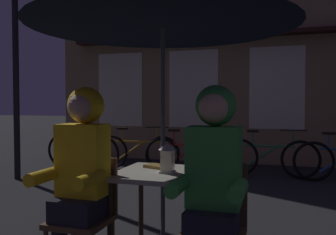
{
  "coord_description": "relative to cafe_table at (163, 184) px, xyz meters",
  "views": [
    {
      "loc": [
        0.89,
        -2.71,
        1.28
      ],
      "look_at": [
        0.0,
        0.14,
        1.16
      ],
      "focal_mm": 38.81,
      "sensor_mm": 36.0,
      "label": 1
    }
  ],
  "objects": [
    {
      "name": "book",
      "position": [
        -0.1,
        0.15,
        0.11
      ],
      "size": [
        0.23,
        0.2,
        0.02
      ],
      "primitive_type": "cube",
      "rotation": [
        0.0,
        0.0,
        -0.32
      ],
      "color": "olive",
      "rests_on": "cafe_table"
    },
    {
      "name": "bicycle_second",
      "position": [
        -1.76,
        3.76,
        -0.29
      ],
      "size": [
        1.67,
        0.27,
        0.84
      ],
      "color": "black",
      "rests_on": "ground_plane"
    },
    {
      "name": "lantern",
      "position": [
        0.05,
        -0.04,
        0.22
      ],
      "size": [
        0.11,
        0.11,
        0.23
      ],
      "color": "white",
      "rests_on": "cafe_table"
    },
    {
      "name": "person_left_hooded",
      "position": [
        -0.48,
        -0.43,
        0.21
      ],
      "size": [
        0.45,
        0.56,
        1.4
      ],
      "color": "black",
      "rests_on": "ground_plane"
    },
    {
      "name": "shopfront_building",
      "position": [
        0.8,
        5.4,
        2.45
      ],
      "size": [
        10.0,
        0.93,
        6.2
      ],
      "color": "#937A56",
      "rests_on": "ground_plane"
    },
    {
      "name": "chair_left",
      "position": [
        -0.48,
        -0.37,
        -0.15
      ],
      "size": [
        0.4,
        0.4,
        0.87
      ],
      "color": "#513823",
      "rests_on": "ground_plane"
    },
    {
      "name": "patio_umbrella",
      "position": [
        0.0,
        0.0,
        1.42
      ],
      "size": [
        2.1,
        2.1,
        2.31
      ],
      "color": "#4C4C51",
      "rests_on": "ground_plane"
    },
    {
      "name": "cafe_table",
      "position": [
        0.0,
        0.0,
        0.0
      ],
      "size": [
        0.72,
        0.72,
        0.74
      ],
      "color": "#B2AD9E",
      "rests_on": "ground_plane"
    },
    {
      "name": "bicycle_nearest",
      "position": [
        -2.83,
        3.54,
        -0.29
      ],
      "size": [
        1.68,
        0.22,
        0.84
      ],
      "color": "black",
      "rests_on": "ground_plane"
    },
    {
      "name": "chair_right",
      "position": [
        0.48,
        -0.37,
        -0.15
      ],
      "size": [
        0.4,
        0.4,
        0.87
      ],
      "color": "#513823",
      "rests_on": "ground_plane"
    },
    {
      "name": "person_right_hooded",
      "position": [
        0.48,
        -0.43,
        0.21
      ],
      "size": [
        0.45,
        0.56,
        1.4
      ],
      "color": "black",
      "rests_on": "ground_plane"
    },
    {
      "name": "bicycle_fourth",
      "position": [
        0.7,
        3.78,
        -0.29
      ],
      "size": [
        1.68,
        0.08,
        0.84
      ],
      "color": "black",
      "rests_on": "ground_plane"
    },
    {
      "name": "street_lamp",
      "position": [
        -3.36,
        2.35,
        2.08
      ],
      "size": [
        0.32,
        0.32,
        3.88
      ],
      "color": "black",
      "rests_on": "ground_plane"
    },
    {
      "name": "bicycle_third",
      "position": [
        -0.67,
        3.53,
        -0.29
      ],
      "size": [
        1.68,
        0.08,
        0.84
      ],
      "color": "black",
      "rests_on": "ground_plane"
    }
  ]
}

